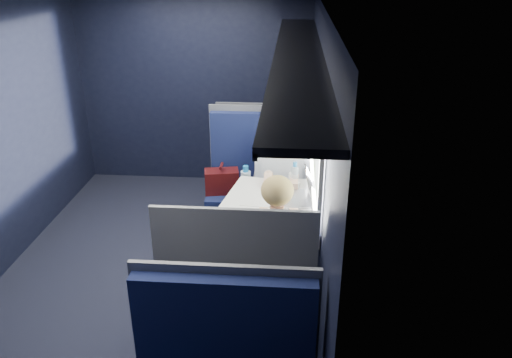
# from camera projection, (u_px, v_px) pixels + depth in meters

# --- Properties ---
(ground) EXTENTS (2.80, 4.20, 0.01)m
(ground) POSITION_uv_depth(u_px,v_px,m) (159.00, 270.00, 4.61)
(ground) COLOR black
(room_shell) EXTENTS (3.00, 4.40, 2.40)m
(room_shell) POSITION_uv_depth(u_px,v_px,m) (147.00, 116.00, 4.00)
(room_shell) COLOR black
(room_shell) RESTS_ON ground
(table) EXTENTS (0.62, 1.00, 0.74)m
(table) POSITION_uv_depth(u_px,v_px,m) (271.00, 210.00, 4.26)
(table) COLOR #54565E
(table) RESTS_ON ground
(seat_bay_near) EXTENTS (1.06, 0.62, 1.26)m
(seat_bay_near) POSITION_uv_depth(u_px,v_px,m) (256.00, 191.00, 5.17)
(seat_bay_near) COLOR #0C1238
(seat_bay_near) RESTS_ON ground
(seat_bay_far) EXTENTS (1.04, 0.62, 1.26)m
(seat_bay_far) POSITION_uv_depth(u_px,v_px,m) (240.00, 296.00, 3.58)
(seat_bay_far) COLOR #0C1238
(seat_bay_far) RESTS_ON ground
(seat_row_front) EXTENTS (1.04, 0.51, 1.16)m
(seat_row_front) POSITION_uv_depth(u_px,v_px,m) (263.00, 159.00, 6.01)
(seat_row_front) COLOR #0C1238
(seat_row_front) RESTS_ON ground
(man) EXTENTS (0.53, 0.56, 1.32)m
(man) POSITION_uv_depth(u_px,v_px,m) (282.00, 172.00, 4.87)
(man) COLOR black
(man) RESTS_ON ground
(woman) EXTENTS (0.53, 0.56, 1.32)m
(woman) POSITION_uv_depth(u_px,v_px,m) (276.00, 248.00, 3.59)
(woman) COLOR black
(woman) RESTS_ON ground
(papers) EXTENTS (0.71, 0.92, 0.01)m
(papers) POSITION_uv_depth(u_px,v_px,m) (259.00, 198.00, 4.29)
(papers) COLOR white
(papers) RESTS_ON table
(laptop) EXTENTS (0.33, 0.39, 0.26)m
(laptop) POSITION_uv_depth(u_px,v_px,m) (303.00, 192.00, 4.24)
(laptop) COLOR silver
(laptop) RESTS_ON table
(bottle_small) EXTENTS (0.06, 0.06, 0.22)m
(bottle_small) POSITION_uv_depth(u_px,v_px,m) (295.00, 175.00, 4.51)
(bottle_small) COLOR silver
(bottle_small) RESTS_ON table
(cup) EXTENTS (0.08, 0.08, 0.10)m
(cup) POSITION_uv_depth(u_px,v_px,m) (293.00, 178.00, 4.56)
(cup) COLOR white
(cup) RESTS_ON table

